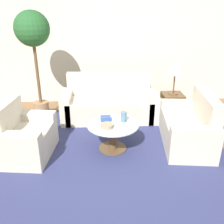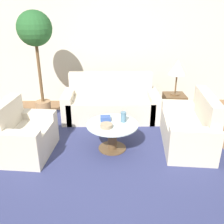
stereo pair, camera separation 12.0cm
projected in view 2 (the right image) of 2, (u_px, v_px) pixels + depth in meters
name	position (u px, v px, depth m)	size (l,w,h in m)	color
ground_plane	(110.00, 171.00, 3.55)	(14.00, 14.00, 0.00)	brown
wall_back	(109.00, 47.00, 5.71)	(10.00, 0.06, 2.60)	beige
rug	(112.00, 148.00, 4.11)	(3.65, 3.35, 0.01)	navy
sofa_main	(111.00, 104.00, 5.15)	(1.91, 0.76, 0.91)	beige
armchair	(23.00, 137.00, 3.87)	(0.80, 1.02, 0.88)	beige
loveseat	(191.00, 129.00, 4.11)	(0.86, 1.37, 0.89)	beige
coffee_table	(112.00, 133.00, 4.00)	(0.82, 0.82, 0.45)	brown
side_table	(173.00, 108.00, 5.02)	(0.41, 0.41, 0.56)	brown
table_lamp	(178.00, 68.00, 4.71)	(0.33, 0.33, 0.68)	brown
potted_plant	(36.00, 38.00, 4.67)	(0.65, 0.65, 2.11)	#93704C
vase	(123.00, 117.00, 3.98)	(0.09, 0.09, 0.17)	slate
bowl	(106.00, 126.00, 3.81)	(0.19, 0.19, 0.06)	gray
book_stack	(105.00, 118.00, 4.05)	(0.17, 0.14, 0.07)	#334C8C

